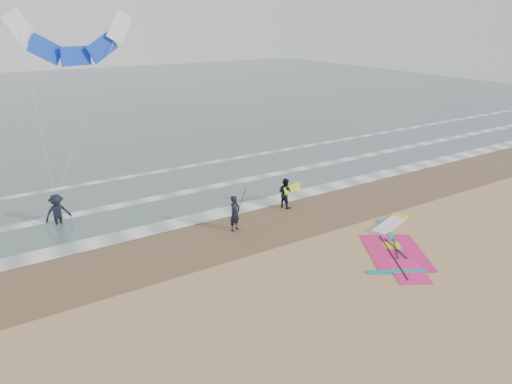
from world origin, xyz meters
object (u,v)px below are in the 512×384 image
person_standing (235,213)px  surf_kite (74,42)px  person_wading (57,206)px  person_walking (285,193)px  windsurf_rig (395,244)px

person_standing → surf_kite: size_ratio=0.20×
person_standing → person_wading: person_wading is taller
person_walking → person_wading: person_wading is taller
person_walking → person_wading: 11.49m
person_standing → person_wading: size_ratio=0.91×
person_wading → surf_kite: 8.10m
person_wading → surf_kite: bearing=35.5°
person_standing → person_wading: (-7.07, 5.12, 0.09)m
windsurf_rig → surf_kite: surf_kite is taller
person_walking → surf_kite: surf_kite is taller
surf_kite → person_walking: bearing=-36.1°
windsurf_rig → surf_kite: (-10.21, 12.43, 8.41)m
windsurf_rig → person_walking: size_ratio=3.50×
person_standing → person_walking: person_standing is taller
windsurf_rig → person_standing: person_standing is taller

